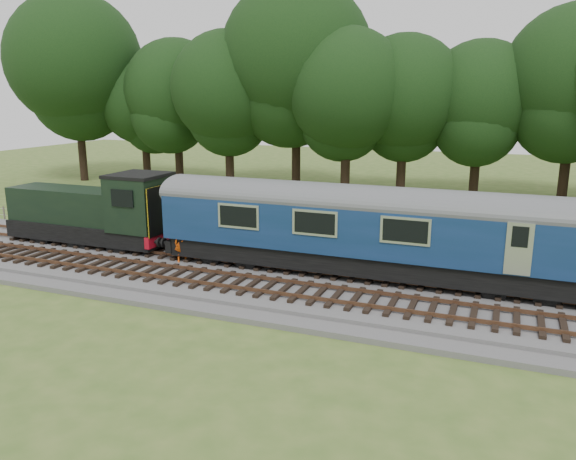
% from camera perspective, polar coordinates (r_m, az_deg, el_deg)
% --- Properties ---
extents(ground, '(120.00, 120.00, 0.00)m').
position_cam_1_polar(ground, '(23.18, 2.77, -5.95)').
color(ground, '#436324').
rests_on(ground, ground).
extents(ballast, '(70.00, 7.00, 0.35)m').
position_cam_1_polar(ballast, '(23.12, 2.77, -5.54)').
color(ballast, '#4C4C4F').
rests_on(ballast, ground).
extents(track_north, '(67.20, 2.40, 0.21)m').
position_cam_1_polar(track_north, '(24.31, 3.85, -3.99)').
color(track_north, black).
rests_on(track_north, ballast).
extents(track_south, '(67.20, 2.40, 0.21)m').
position_cam_1_polar(track_south, '(21.62, 1.39, -6.24)').
color(track_south, black).
rests_on(track_south, ballast).
extents(fence, '(64.00, 0.12, 1.00)m').
position_cam_1_polar(fence, '(27.27, 5.85, -2.98)').
color(fence, '#6B6054').
rests_on(fence, ground).
extents(tree_line, '(70.00, 8.00, 18.00)m').
position_cam_1_polar(tree_line, '(43.95, 12.15, 3.15)').
color(tree_line, black).
rests_on(tree_line, ground).
extents(dmu_railcar, '(18.05, 2.86, 3.88)m').
position_cam_1_polar(dmu_railcar, '(23.28, 8.08, 0.70)').
color(dmu_railcar, black).
rests_on(dmu_railcar, ground).
extents(shunter_loco, '(8.92, 2.60, 3.38)m').
position_cam_1_polar(shunter_loco, '(29.82, -18.93, 1.69)').
color(shunter_loco, black).
rests_on(shunter_loco, ground).
extents(worker, '(0.79, 0.75, 1.82)m').
position_cam_1_polar(worker, '(25.77, -10.73, -1.23)').
color(worker, '#E5500C').
rests_on(worker, ballast).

